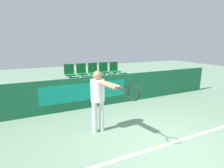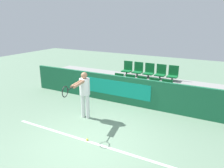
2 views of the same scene
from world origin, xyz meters
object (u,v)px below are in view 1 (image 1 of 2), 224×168
Objects in this scene: stadium_chair_7 at (93,71)px; stadium_chair_6 at (82,71)px; stadium_chair_5 at (70,72)px; stadium_chair_9 at (114,69)px; stadium_chair_1 at (89,85)px; stadium_chair_2 at (101,83)px; stadium_chair_4 at (124,81)px; stadium_chair_8 at (104,70)px; tennis_player at (99,95)px; tennis_ball at (157,146)px; stadium_chair_3 at (113,82)px; stadium_chair_0 at (75,86)px.

stadium_chair_6 is at bearing 180.00° from stadium_chair_7.
stadium_chair_9 is at bearing 0.00° from stadium_chair_5.
stadium_chair_1 is at bearing -119.82° from stadium_chair_7.
stadium_chair_1 is 1.00× the size of stadium_chair_6.
stadium_chair_4 is at bearing 0.00° from stadium_chair_2.
stadium_chair_6 is at bearing 90.00° from stadium_chair_1.
stadium_chair_8 reaches higher than stadium_chair_2.
stadium_chair_9 reaches higher than stadium_chair_4.
stadium_chair_6 is 0.52m from stadium_chair_7.
stadium_chair_8 is at bearing 54.27° from tennis_player.
tennis_ball is (0.90, -4.58, -1.03)m from stadium_chair_5.
stadium_chair_3 is at bearing -30.18° from stadium_chair_5.
tennis_ball is (-0.66, -3.67, -0.64)m from stadium_chair_3.
stadium_chair_8 is at bearing 0.00° from stadium_chair_5.
stadium_chair_2 is 1.44m from stadium_chair_5.
stadium_chair_0 is 1.00× the size of stadium_chair_5.
stadium_chair_5 is at bearing 180.00° from stadium_chair_9.
stadium_chair_4 is (1.56, 0.00, 0.00)m from stadium_chair_1.
stadium_chair_5 is at bearing 90.00° from stadium_chair_0.
stadium_chair_8 is (0.00, 0.91, 0.39)m from stadium_chair_3.
stadium_chair_2 is 9.44× the size of tennis_ball.
stadium_chair_8 is 1.00× the size of stadium_chair_9.
stadium_chair_6 is at bearing 138.90° from stadium_chair_3.
tennis_ball is (0.90, -1.16, -0.97)m from tennis_player.
stadium_chair_1 is at bearing 0.00° from stadium_chair_0.
stadium_chair_9 is at bearing 60.18° from stadium_chair_3.
stadium_chair_1 is (0.52, 0.00, 0.00)m from stadium_chair_0.
stadium_chair_1 is 1.04m from stadium_chair_3.
stadium_chair_5 is (-1.04, 0.91, 0.39)m from stadium_chair_2.
stadium_chair_3 is 1.00× the size of stadium_chair_9.
stadium_chair_6 reaches higher than stadium_chair_3.
stadium_chair_7 is 9.44× the size of tennis_ball.
tennis_player is at bearing -106.92° from stadium_chair_7.
stadium_chair_6 is at bearing 94.75° from tennis_ball.
tennis_ball is (-1.18, -3.67, -0.64)m from stadium_chair_4.
stadium_chair_4 is 9.44× the size of tennis_ball.
stadium_chair_1 is 1.00× the size of stadium_chair_5.
stadium_chair_1 is at bearing -60.18° from stadium_chair_5.
stadium_chair_1 is 1.00× the size of stadium_chair_4.
tennis_ball is (-0.14, -3.67, -0.64)m from stadium_chair_2.
stadium_chair_0 and stadium_chair_4 have the same top height.
stadium_chair_7 is (1.04, 0.91, 0.39)m from stadium_chair_0.
stadium_chair_8 is at bearing 0.00° from stadium_chair_7.
stadium_chair_6 is 9.44× the size of tennis_ball.
stadium_chair_5 is at bearing 180.00° from stadium_chair_8.
stadium_chair_5 reaches higher than stadium_chair_2.
stadium_chair_4 is (1.04, 0.00, 0.00)m from stadium_chair_2.
stadium_chair_0 is 1.00× the size of stadium_chair_6.
stadium_chair_8 reaches higher than tennis_ball.
stadium_chair_2 is 3.73m from tennis_ball.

